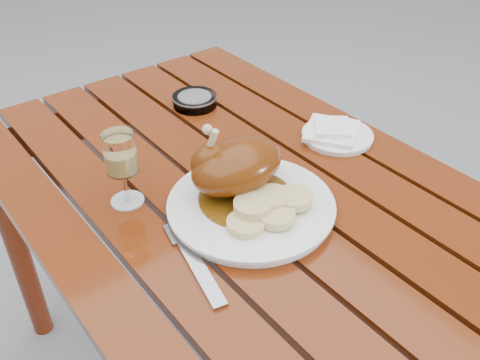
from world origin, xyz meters
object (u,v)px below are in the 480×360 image
ashtray (195,101)px  dinner_plate (251,207)px  side_plate (337,136)px  table (232,301)px  wine_glass (123,169)px

ashtray → dinner_plate: bearing=-110.2°
dinner_plate → ashtray: size_ratio=2.84×
ashtray → side_plate: bearing=-63.1°
side_plate → table: bearing=175.6°
table → wine_glass: size_ratio=7.85×
table → side_plate: (0.29, -0.02, 0.38)m
ashtray → table: bearing=-111.4°
side_plate → ashtray: bearing=116.9°
wine_glass → side_plate: wine_glass is taller
table → wine_glass: bearing=162.4°
wine_glass → ashtray: bearing=37.3°
table → ashtray: (0.12, 0.31, 0.39)m
side_plate → ashtray: size_ratio=1.46×
wine_glass → table: bearing=-17.6°
table → dinner_plate: 0.40m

